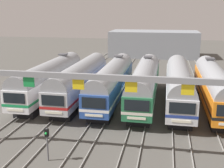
# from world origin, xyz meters

# --- Properties ---
(ground_plane) EXTENTS (160.00, 160.00, 0.00)m
(ground_plane) POSITION_xyz_m (0.00, 0.00, 0.00)
(ground_plane) COLOR #4C4944
(track_bed) EXTENTS (21.52, 70.00, 0.15)m
(track_bed) POSITION_xyz_m (-0.00, 17.00, 0.07)
(track_bed) COLOR gray
(track_bed) RESTS_ON ground
(commuter_train_white) EXTENTS (2.88, 18.06, 5.05)m
(commuter_train_white) POSITION_xyz_m (-10.01, -0.00, 2.69)
(commuter_train_white) COLOR white
(commuter_train_white) RESTS_ON ground
(commuter_train_stainless) EXTENTS (2.88, 18.06, 4.77)m
(commuter_train_stainless) POSITION_xyz_m (-6.01, -0.01, 2.69)
(commuter_train_stainless) COLOR #B2B5BA
(commuter_train_stainless) RESTS_ON ground
(commuter_train_blue) EXTENTS (2.88, 18.06, 5.05)m
(commuter_train_blue) POSITION_xyz_m (-2.00, -0.00, 2.69)
(commuter_train_blue) COLOR #284C9E
(commuter_train_blue) RESTS_ON ground
(commuter_train_green) EXTENTS (2.88, 18.06, 5.05)m
(commuter_train_green) POSITION_xyz_m (2.00, -0.00, 2.69)
(commuter_train_green) COLOR #236B42
(commuter_train_green) RESTS_ON ground
(commuter_train_silver) EXTENTS (2.88, 18.06, 4.77)m
(commuter_train_silver) POSITION_xyz_m (6.01, -0.01, 2.69)
(commuter_train_silver) COLOR silver
(commuter_train_silver) RESTS_ON ground
(commuter_train_orange) EXTENTS (2.88, 18.06, 5.05)m
(commuter_train_orange) POSITION_xyz_m (10.01, -0.00, 2.69)
(commuter_train_orange) COLOR orange
(commuter_train_orange) RESTS_ON ground
(catenary_gantry) EXTENTS (25.26, 0.44, 6.97)m
(catenary_gantry) POSITION_xyz_m (-0.00, -13.50, 5.34)
(catenary_gantry) COLOR gray
(catenary_gantry) RESTS_ON ground
(yard_signal_mast) EXTENTS (0.28, 0.35, 2.61)m
(yard_signal_mast) POSITION_xyz_m (-4.00, -15.21, 1.83)
(yard_signal_mast) COLOR #59595E
(yard_signal_mast) RESTS_ON ground
(maintenance_building) EXTENTS (20.93, 10.00, 6.10)m
(maintenance_building) POSITION_xyz_m (1.29, 37.68, 3.05)
(maintenance_building) COLOR gray
(maintenance_building) RESTS_ON ground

